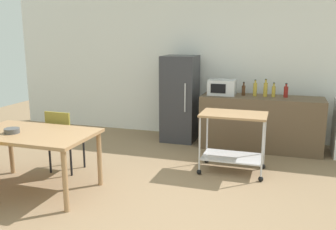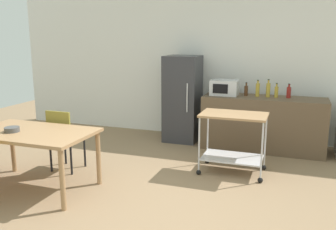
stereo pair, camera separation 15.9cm
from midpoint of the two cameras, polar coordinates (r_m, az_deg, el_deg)
ground_plane at (r=4.28m, az=-0.54°, el=-14.13°), size 12.00×12.00×0.00m
back_wall at (r=6.94m, az=8.62°, el=8.42°), size 8.40×0.12×2.90m
kitchen_counter at (r=6.38m, az=15.24°, el=-1.30°), size 2.00×0.64×0.90m
dining_table at (r=4.81m, az=-19.46°, el=-3.31°), size 1.50×0.90×0.75m
chair_olive at (r=5.36m, az=-15.04°, el=-3.12°), size 0.40×0.40×0.89m
refrigerator at (r=6.67m, az=2.96°, el=2.54°), size 0.60×0.63×1.55m
kitchen_cart at (r=5.19m, az=10.97°, el=-2.81°), size 0.91×0.57×0.85m
microwave at (r=6.36m, az=9.50°, el=4.24°), size 0.46×0.35×0.26m
bottle_soy_sauce at (r=6.37m, az=12.75°, el=3.76°), size 0.06×0.06×0.23m
bottle_wine at (r=6.33m, az=14.46°, el=3.86°), size 0.06×0.06×0.28m
bottle_sparkling_water at (r=6.31m, az=16.01°, el=3.80°), size 0.07×0.07×0.29m
bottle_hot_sauce at (r=6.32m, az=17.19°, el=3.49°), size 0.06×0.06×0.24m
bottle_olive_oil at (r=6.33m, az=18.96°, el=3.39°), size 0.07×0.07×0.23m
fruit_bowl at (r=4.84m, az=-22.24°, el=-2.10°), size 0.18×0.18×0.06m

